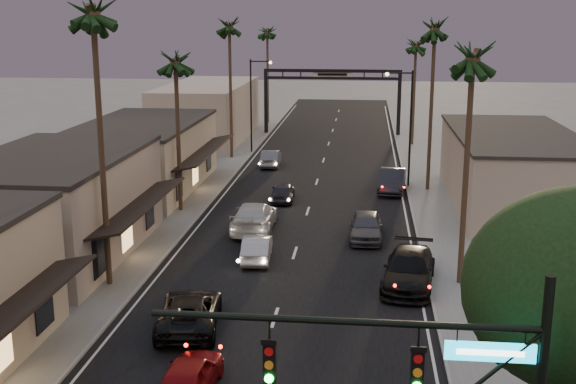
% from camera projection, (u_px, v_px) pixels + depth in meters
% --- Properties ---
extents(ground, '(200.00, 200.00, 0.00)m').
position_uv_depth(ground, '(311.00, 200.00, 52.10)').
color(ground, slate).
rests_on(ground, ground).
extents(road, '(14.00, 120.00, 0.02)m').
position_uv_depth(road, '(316.00, 185.00, 56.93)').
color(road, black).
rests_on(road, ground).
extents(sidewalk_left, '(5.00, 92.00, 0.12)m').
position_uv_depth(sidewalk_left, '(216.00, 164.00, 64.67)').
color(sidewalk_left, slate).
rests_on(sidewalk_left, ground).
extents(sidewalk_right, '(5.00, 92.00, 0.12)m').
position_uv_depth(sidewalk_right, '(430.00, 169.00, 62.69)').
color(sidewalk_right, slate).
rests_on(sidewalk_right, ground).
extents(storefront_mid, '(8.00, 14.00, 5.50)m').
position_uv_depth(storefront_mid, '(54.00, 209.00, 39.28)').
color(storefront_mid, '#A69585').
rests_on(storefront_mid, ground).
extents(storefront_far, '(8.00, 16.00, 5.00)m').
position_uv_depth(storefront_far, '(143.00, 157.00, 54.79)').
color(storefront_far, tan).
rests_on(storefront_far, ground).
extents(storefront_dist, '(8.00, 20.00, 6.00)m').
position_uv_depth(storefront_dist, '(208.00, 112.00, 76.89)').
color(storefront_dist, '#A69585').
rests_on(storefront_dist, ground).
extents(building_right, '(8.00, 18.00, 5.00)m').
position_uv_depth(building_right, '(512.00, 171.00, 50.05)').
color(building_right, '#A69585').
rests_on(building_right, ground).
extents(arch, '(15.20, 0.40, 7.27)m').
position_uv_depth(arch, '(332.00, 85.00, 79.76)').
color(arch, black).
rests_on(arch, ground).
extents(streetlight_right, '(2.13, 0.30, 9.00)m').
position_uv_depth(streetlight_right, '(407.00, 119.00, 54.94)').
color(streetlight_right, black).
rests_on(streetlight_right, ground).
extents(streetlight_left, '(2.13, 0.30, 9.00)m').
position_uv_depth(streetlight_left, '(254.00, 98.00, 68.94)').
color(streetlight_left, black).
rests_on(streetlight_left, ground).
extents(palm_lb, '(3.20, 3.20, 15.20)m').
position_uv_depth(palm_lb, '(92.00, 6.00, 32.44)').
color(palm_lb, '#38281C').
rests_on(palm_lb, ground).
extents(palm_lc, '(3.20, 3.20, 12.20)m').
position_uv_depth(palm_lc, '(175.00, 56.00, 46.65)').
color(palm_lc, '#38281C').
rests_on(palm_lc, ground).
extents(palm_ld, '(3.20, 3.20, 14.20)m').
position_uv_depth(palm_ld, '(229.00, 22.00, 64.54)').
color(palm_ld, '#38281C').
rests_on(palm_ld, ground).
extents(palm_ra, '(3.20, 3.20, 13.20)m').
position_uv_depth(palm_ra, '(473.00, 50.00, 33.04)').
color(palm_ra, '#38281C').
rests_on(palm_ra, ground).
extents(palm_rb, '(3.20, 3.20, 14.20)m').
position_uv_depth(palm_rb, '(435.00, 24.00, 52.12)').
color(palm_rb, '#38281C').
rests_on(palm_rb, ground).
extents(palm_rc, '(3.20, 3.20, 12.20)m').
position_uv_depth(palm_rc, '(416.00, 42.00, 71.90)').
color(palm_rc, '#38281C').
rests_on(palm_rc, ground).
extents(palm_far, '(3.20, 3.20, 13.20)m').
position_uv_depth(palm_far, '(267.00, 29.00, 86.95)').
color(palm_far, '#38281C').
rests_on(palm_far, ground).
extents(oncoming_red, '(1.89, 4.32, 1.45)m').
position_uv_depth(oncoming_red, '(189.00, 376.00, 25.16)').
color(oncoming_red, maroon).
rests_on(oncoming_red, ground).
extents(oncoming_pickup, '(3.11, 5.60, 1.48)m').
position_uv_depth(oncoming_pickup, '(190.00, 312.00, 30.61)').
color(oncoming_pickup, black).
rests_on(oncoming_pickup, ground).
extents(oncoming_silver, '(1.76, 4.28, 1.38)m').
position_uv_depth(oncoming_silver, '(257.00, 248.00, 39.22)').
color(oncoming_silver, '#AAAAB0').
rests_on(oncoming_silver, ground).
extents(oncoming_white, '(2.59, 6.12, 1.76)m').
position_uv_depth(oncoming_white, '(254.00, 217.00, 44.59)').
color(oncoming_white, '#B3B3B3').
rests_on(oncoming_white, ground).
extents(oncoming_dgrey, '(1.77, 4.05, 1.36)m').
position_uv_depth(oncoming_dgrey, '(283.00, 192.00, 51.75)').
color(oncoming_dgrey, black).
rests_on(oncoming_dgrey, ground).
extents(oncoming_grey_far, '(1.76, 4.53, 1.47)m').
position_uv_depth(oncoming_grey_far, '(271.00, 158.00, 63.71)').
color(oncoming_grey_far, '#56565B').
rests_on(oncoming_grey_far, ground).
extents(curbside_black, '(3.15, 6.14, 1.70)m').
position_uv_depth(curbside_black, '(409.00, 270.00, 35.37)').
color(curbside_black, black).
rests_on(curbside_black, ground).
extents(curbside_grey, '(1.95, 4.76, 1.61)m').
position_uv_depth(curbside_grey, '(366.00, 226.00, 42.84)').
color(curbside_grey, '#414145').
rests_on(curbside_grey, ground).
extents(curbside_far, '(2.31, 5.36, 1.72)m').
position_uv_depth(curbside_far, '(392.00, 181.00, 54.45)').
color(curbside_far, black).
rests_on(curbside_far, ground).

